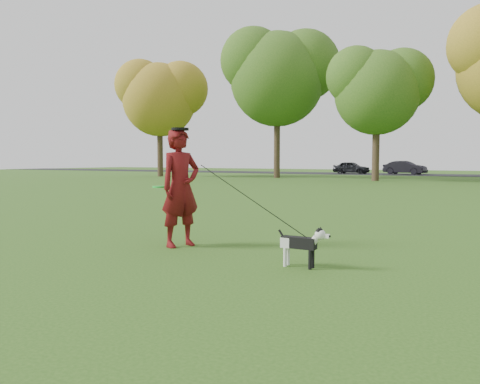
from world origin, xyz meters
The scene contains 8 objects.
ground centered at (0.00, 0.00, 0.00)m, with size 120.00×120.00×0.00m, color #285116.
road centered at (0.00, 40.00, 0.01)m, with size 120.00×7.00×0.02m, color black.
man centered at (-1.21, -0.23, 0.98)m, with size 0.71×0.47×1.96m, color #560C0D.
dog centered at (1.15, -0.69, 0.35)m, with size 0.75×0.15×0.57m.
car_left centered at (-9.75, 40.00, 0.63)m, with size 1.45×3.60×1.23m, color black.
car_mid centered at (-4.60, 40.00, 0.66)m, with size 1.36×3.91×1.29m, color black.
man_held_items centered at (0.24, -0.49, 0.87)m, with size 2.98×0.61×1.59m.
tree_row centered at (-1.43, 26.07, 7.41)m, with size 51.74×8.86×12.01m.
Camera 1 is at (3.43, -6.50, 1.45)m, focal length 35.00 mm.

